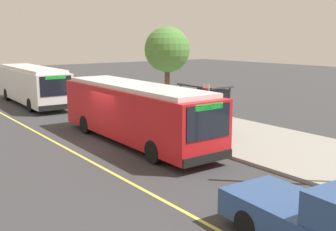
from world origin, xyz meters
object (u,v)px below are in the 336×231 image
object	(u,v)px
route_sign_post	(206,104)
waiting_bench	(210,120)
pickup_truck	(333,226)
transit_bus_main	(135,111)
transit_bus_second	(32,84)
pedestrian_commuter	(211,122)

from	to	relation	value
route_sign_post	waiting_bench	bearing A→B (deg)	132.24
waiting_bench	route_sign_post	bearing A→B (deg)	-47.76
pickup_truck	route_sign_post	world-z (taller)	route_sign_post
transit_bus_main	route_sign_post	xyz separation A→B (m)	(2.05, 2.85, 0.34)
transit_bus_second	pickup_truck	distance (m)	27.13
transit_bus_main	waiting_bench	size ratio (longest dim) A/B	6.92
transit_bus_main	transit_bus_second	size ratio (longest dim) A/B	0.99
transit_bus_main	pedestrian_commuter	size ratio (longest dim) A/B	6.55
pedestrian_commuter	route_sign_post	bearing A→B (deg)	178.06
transit_bus_second	pedestrian_commuter	distance (m)	17.72
pickup_truck	route_sign_post	bearing A→B (deg)	153.37
transit_bus_main	pedestrian_commuter	distance (m)	3.77
transit_bus_main	transit_bus_second	world-z (taller)	same
transit_bus_second	pickup_truck	size ratio (longest dim) A/B	2.02
transit_bus_second	route_sign_post	bearing A→B (deg)	9.83
pickup_truck	route_sign_post	xyz separation A→B (m)	(-9.96, 4.99, 1.10)
route_sign_post	pedestrian_commuter	world-z (taller)	route_sign_post
transit_bus_second	waiting_bench	world-z (taller)	transit_bus_second
route_sign_post	pedestrian_commuter	distance (m)	0.92
transit_bus_main	route_sign_post	distance (m)	3.53
waiting_bench	pickup_truck	bearing A→B (deg)	-30.47
route_sign_post	transit_bus_main	bearing A→B (deg)	-125.75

